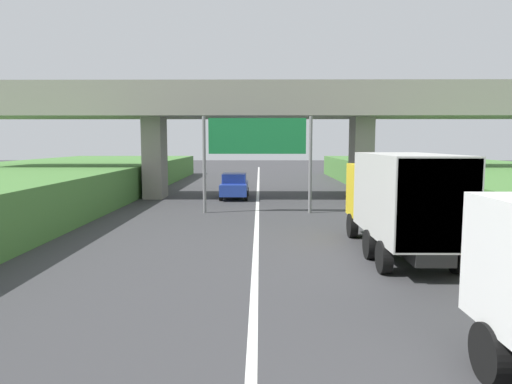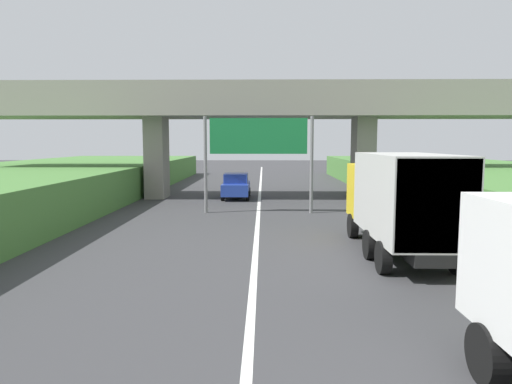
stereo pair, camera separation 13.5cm
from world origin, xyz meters
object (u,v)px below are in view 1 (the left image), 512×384
overhead_highway_sign (257,142)px  construction_barrel_3 (450,241)px  construction_barrel_2 (509,274)px  car_blue (234,186)px  truck_yellow (399,198)px

overhead_highway_sign → construction_barrel_3: bearing=-53.9°
overhead_highway_sign → construction_barrel_2: bearing=-63.6°
construction_barrel_2 → construction_barrel_3: same height
car_blue → construction_barrel_3: (8.24, -15.56, -0.40)m
truck_yellow → construction_barrel_3: size_ratio=8.11×
construction_barrel_2 → car_blue: bearing=112.5°
overhead_highway_sign → car_blue: bearing=103.9°
overhead_highway_sign → construction_barrel_2: overhead_highway_sign is taller
construction_barrel_2 → construction_barrel_3: 3.96m
overhead_highway_sign → car_blue: (-1.59, 6.43, -2.96)m
truck_yellow → car_blue: size_ratio=1.78×
truck_yellow → construction_barrel_3: 2.35m
overhead_highway_sign → car_blue: 7.25m
construction_barrel_3 → construction_barrel_2: bearing=-92.1°
car_blue → construction_barrel_3: bearing=-62.1°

